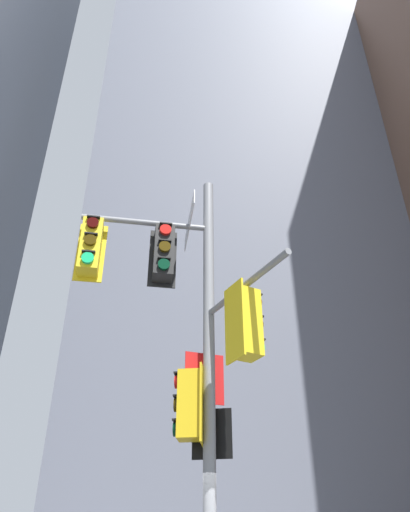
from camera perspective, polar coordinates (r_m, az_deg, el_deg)
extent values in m
cube|color=slate|center=(36.44, 3.93, 9.13)|extent=(16.60, 16.60, 50.44)
cylinder|color=gray|center=(7.82, 0.59, -13.97)|extent=(0.18, 0.18, 7.62)
cylinder|color=gray|center=(8.98, -6.62, 3.77)|extent=(2.24, 0.47, 0.10)
cylinder|color=gray|center=(7.39, 4.60, -3.41)|extent=(1.12, 1.97, 0.10)
cube|color=black|center=(8.83, -4.75, -0.30)|extent=(0.48, 0.11, 1.14)
cube|color=black|center=(8.66, -4.64, 0.34)|extent=(0.39, 0.39, 1.00)
cylinder|color=red|center=(8.69, -4.42, 2.99)|extent=(0.21, 0.09, 0.20)
cube|color=black|center=(8.75, -4.38, 3.66)|extent=(0.23, 0.11, 0.02)
cylinder|color=#3C2C06|center=(8.50, -4.51, 1.05)|extent=(0.21, 0.09, 0.20)
cube|color=black|center=(8.56, -4.47, 1.75)|extent=(0.23, 0.11, 0.02)
cylinder|color=#06311C|center=(8.31, -4.61, -0.98)|extent=(0.21, 0.09, 0.20)
cube|color=black|center=(8.37, -4.57, -0.25)|extent=(0.23, 0.11, 0.02)
cube|color=yellow|center=(8.84, -12.77, 0.38)|extent=(0.48, 0.11, 1.14)
cube|color=yellow|center=(8.68, -12.80, 1.04)|extent=(0.39, 0.39, 1.00)
cylinder|color=#360605|center=(8.71, -12.57, 3.68)|extent=(0.21, 0.09, 0.20)
cube|color=black|center=(8.77, -12.48, 4.34)|extent=(0.23, 0.11, 0.02)
cylinder|color=#3C2C06|center=(8.51, -12.84, 1.76)|extent=(0.21, 0.09, 0.20)
cube|color=black|center=(8.57, -12.75, 2.45)|extent=(0.23, 0.11, 0.02)
cylinder|color=#19C672|center=(8.33, -13.12, -0.25)|extent=(0.21, 0.09, 0.20)
cube|color=black|center=(8.39, -13.03, 0.47)|extent=(0.23, 0.11, 0.02)
cube|color=yellow|center=(7.03, 3.48, -7.38)|extent=(0.25, 0.44, 1.14)
cube|color=yellow|center=(7.12, 4.80, -7.66)|extent=(0.46, 0.46, 1.00)
cylinder|color=#360605|center=(7.37, 6.00, -5.46)|extent=(0.15, 0.20, 0.20)
cube|color=black|center=(7.43, 5.99, -4.64)|extent=(0.17, 0.23, 0.02)
cylinder|color=#3C2C06|center=(7.23, 6.15, -7.95)|extent=(0.15, 0.20, 0.20)
cube|color=black|center=(7.28, 6.14, -7.09)|extent=(0.17, 0.23, 0.02)
cylinder|color=#19C672|center=(7.09, 6.32, -10.53)|extent=(0.15, 0.20, 0.20)
cube|color=black|center=(7.14, 6.30, -9.65)|extent=(0.17, 0.23, 0.02)
cube|color=gold|center=(7.73, -0.18, -16.54)|extent=(0.08, 0.48, 1.14)
cube|color=gold|center=(7.75, -1.64, -16.58)|extent=(0.37, 0.37, 1.00)
cylinder|color=red|center=(7.88, -3.09, -14.14)|extent=(0.08, 0.21, 0.20)
cube|color=black|center=(7.91, -3.11, -13.32)|extent=(0.09, 0.23, 0.02)
cylinder|color=#3C2C06|center=(7.78, -3.16, -16.60)|extent=(0.08, 0.21, 0.20)
cube|color=black|center=(7.81, -3.18, -15.75)|extent=(0.09, 0.23, 0.02)
cylinder|color=#06311C|center=(7.69, -3.24, -19.12)|extent=(0.08, 0.21, 0.20)
cube|color=black|center=(7.72, -3.26, -18.25)|extent=(0.09, 0.23, 0.02)
cube|color=white|center=(9.10, -1.70, 3.83)|extent=(0.23, 1.53, 0.28)
cube|color=#19479E|center=(9.10, -1.70, 3.83)|extent=(0.22, 1.49, 0.24)
cube|color=red|center=(8.05, 0.05, -13.72)|extent=(0.61, 0.22, 0.80)
cube|color=white|center=(8.05, 0.05, -13.72)|extent=(0.57, 0.20, 0.76)
cube|color=black|center=(7.84, 0.92, -19.56)|extent=(0.59, 0.13, 0.72)
cube|color=white|center=(7.84, 0.92, -19.56)|extent=(0.55, 0.11, 0.68)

